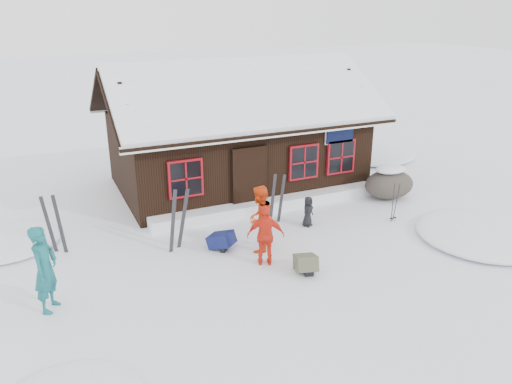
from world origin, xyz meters
TOP-DOWN VIEW (x-y plane):
  - ground at (0.00, 0.00)m, footprint 120.00×120.00m
  - mountain_hut at (1.50, 4.98)m, footprint 8.90×6.09m
  - snow_drift at (1.50, 2.25)m, footprint 7.60×0.60m
  - snow_mounds at (1.65, 1.86)m, footprint 20.60×13.20m
  - skier_teal at (-5.09, -0.76)m, footprint 0.73×0.83m
  - skier_orange_left at (0.07, -0.12)m, footprint 1.09×1.07m
  - skier_orange_right at (-0.12, -0.87)m, footprint 0.99×0.72m
  - skier_crouched at (1.98, 0.69)m, footprint 0.52×0.47m
  - boulder at (5.57, 1.55)m, footprint 1.71×1.28m
  - ski_pair_left at (-1.82, 0.83)m, footprint 0.66×0.21m
  - ski_pair_mid at (-4.76, 1.95)m, footprint 0.50×0.21m
  - ski_pair_right at (1.27, 1.28)m, footprint 0.48×0.20m
  - ski_poles at (4.50, -0.04)m, footprint 0.22×0.11m
  - backpack_blue at (-0.82, 0.35)m, footprint 0.77×0.79m
  - backpack_olive at (0.58, -1.65)m, footprint 0.65×0.76m

SIDE VIEW (x-z plane):
  - ground at x=0.00m, z-range 0.00..0.00m
  - snow_mounds at x=1.65m, z-range -0.24..0.24m
  - backpack_blue at x=-0.82m, z-range 0.00..0.35m
  - snow_drift at x=1.50m, z-range 0.00..0.35m
  - backpack_olive at x=0.58m, z-range 0.00..0.35m
  - skier_crouched at x=1.98m, z-range 0.00..0.90m
  - boulder at x=5.57m, z-range 0.01..1.01m
  - ski_poles at x=4.50m, z-range -0.04..1.18m
  - ski_pair_right at x=1.27m, z-range -0.05..1.50m
  - ski_pair_mid at x=-4.76m, z-range -0.05..1.58m
  - skier_orange_right at x=-0.12m, z-range 0.00..1.56m
  - ski_pair_left at x=-1.82m, z-range -0.04..1.65m
  - skier_orange_left at x=0.07m, z-range 0.00..1.77m
  - skier_teal at x=-5.09m, z-range 0.00..1.91m
  - mountain_hut at x=1.50m, z-range -0.63..3.79m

